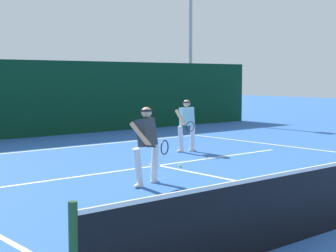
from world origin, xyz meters
name	(u,v)px	position (x,y,z in m)	size (l,w,h in m)	color
court_line_baseline_far	(67,147)	(0.00, 10.57, 0.00)	(11.04, 0.10, 0.01)	white
court_line_service	(158,165)	(0.00, 6.06, 0.00)	(9.00, 0.10, 0.01)	white
court_line_centre	(244,182)	(0.00, 3.20, 0.00)	(0.10, 6.40, 0.01)	white
player_near	(147,142)	(-1.72, 4.33, 0.89)	(0.91, 0.93, 1.62)	silver
player_far	(187,123)	(2.21, 7.41, 0.85)	(0.85, 0.86, 1.55)	silver
tennis_ball	(180,166)	(0.26, 5.52, 0.03)	(0.07, 0.07, 0.07)	#D1E033
back_fence_windscreen	(19,99)	(0.00, 13.98, 1.41)	(23.79, 0.12, 2.83)	#08321D
light_pole	(191,30)	(9.99, 15.67, 4.53)	(0.55, 0.44, 7.37)	#9EA39E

